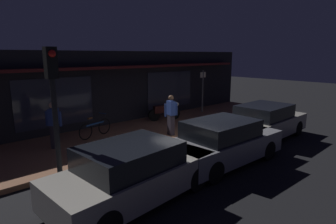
{
  "coord_description": "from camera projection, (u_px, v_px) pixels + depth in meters",
  "views": [
    {
      "loc": [
        -7.23,
        -6.43,
        3.43
      ],
      "look_at": [
        0.71,
        2.4,
        0.95
      ],
      "focal_mm": 29.49,
      "sensor_mm": 36.0,
      "label": 1
    }
  ],
  "objects": [
    {
      "name": "ground_plane",
      "position": [
        197.0,
        150.0,
        10.12
      ],
      "size": [
        60.0,
        60.0,
        0.0
      ],
      "primitive_type": "plane",
      "color": "black"
    },
    {
      "name": "sidewalk_slab",
      "position": [
        147.0,
        131.0,
        12.28
      ],
      "size": [
        18.0,
        4.0,
        0.15
      ],
      "primitive_type": "cube",
      "color": "brown",
      "rests_on": "ground_plane"
    },
    {
      "name": "storefront_building",
      "position": [
        107.0,
        86.0,
        14.4
      ],
      "size": [
        18.0,
        3.3,
        3.6
      ],
      "color": "black",
      "rests_on": "ground_plane"
    },
    {
      "name": "motorcycle",
      "position": [
        165.0,
        110.0,
        13.98
      ],
      "size": [
        1.65,
        0.76,
        0.97
      ],
      "color": "black",
      "rests_on": "sidewalk_slab"
    },
    {
      "name": "bicycle_parked",
      "position": [
        95.0,
        128.0,
        11.15
      ],
      "size": [
        1.61,
        0.55,
        0.91
      ],
      "color": "black",
      "rests_on": "sidewalk_slab"
    },
    {
      "name": "person_photographer",
      "position": [
        54.0,
        124.0,
        9.71
      ],
      "size": [
        0.45,
        0.53,
        1.67
      ],
      "color": "#28232D",
      "rests_on": "sidewalk_slab"
    },
    {
      "name": "person_bystander",
      "position": [
        171.0,
        114.0,
        11.32
      ],
      "size": [
        0.61,
        0.42,
        1.67
      ],
      "color": "#28232D",
      "rests_on": "sidewalk_slab"
    },
    {
      "name": "sign_post",
      "position": [
        203.0,
        89.0,
        15.83
      ],
      "size": [
        0.44,
        0.09,
        2.4
      ],
      "color": "#47474C",
      "rests_on": "sidewalk_slab"
    },
    {
      "name": "traffic_light_pole",
      "position": [
        54.0,
        98.0,
        6.22
      ],
      "size": [
        0.24,
        0.33,
        3.6
      ],
      "color": "black",
      "rests_on": "ground_plane"
    },
    {
      "name": "parked_car_near",
      "position": [
        133.0,
        173.0,
        6.5
      ],
      "size": [
        4.22,
        2.07,
        1.42
      ],
      "color": "black",
      "rests_on": "ground_plane"
    },
    {
      "name": "parked_car_far",
      "position": [
        223.0,
        142.0,
        8.77
      ],
      "size": [
        4.16,
        1.89,
        1.42
      ],
      "color": "black",
      "rests_on": "ground_plane"
    },
    {
      "name": "parked_car_across",
      "position": [
        265.0,
        122.0,
        11.44
      ],
      "size": [
        4.13,
        1.84,
        1.42
      ],
      "color": "black",
      "rests_on": "ground_plane"
    }
  ]
}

